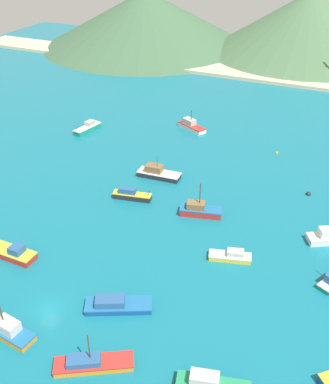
% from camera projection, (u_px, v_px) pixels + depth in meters
% --- Properties ---
extents(ground, '(260.00, 280.00, 0.50)m').
position_uv_depth(ground, '(140.00, 210.00, 92.63)').
color(ground, '#146B7F').
extents(fishing_boat_1, '(9.84, 3.93, 5.22)m').
position_uv_depth(fishing_boat_1, '(158.00, 173.00, 103.21)').
color(fishing_boat_1, '#232328').
rests_on(fishing_boat_1, ground).
extents(fishing_boat_4, '(8.19, 3.13, 2.72)m').
position_uv_depth(fishing_boat_4, '(14.00, 253.00, 79.29)').
color(fishing_boat_4, red).
rests_on(fishing_boat_4, ground).
extents(fishing_boat_6, '(10.98, 4.06, 7.09)m').
position_uv_depth(fishing_boat_6, '(4.00, 328.00, 65.19)').
color(fishing_boat_6, orange).
rests_on(fishing_boat_6, ground).
extents(fishing_boat_7, '(8.63, 4.90, 7.07)m').
position_uv_depth(fishing_boat_7, '(200.00, 210.00, 90.41)').
color(fishing_boat_7, red).
rests_on(fishing_boat_7, ground).
extents(fishing_boat_8, '(7.55, 4.16, 1.94)m').
position_uv_depth(fishing_boat_8, '(231.00, 256.00, 78.93)').
color(fishing_boat_8, gold).
rests_on(fishing_boat_8, ground).
extents(fishing_boat_9, '(10.42, 7.36, 2.04)m').
position_uv_depth(fishing_boat_9, '(116.00, 304.00, 69.19)').
color(fishing_boat_9, '#14478C').
rests_on(fishing_boat_9, ground).
extents(fishing_boat_10, '(9.04, 6.40, 5.40)m').
position_uv_depth(fishing_boat_10, '(191.00, 126.00, 125.86)').
color(fishing_boat_10, silver).
rests_on(fishing_boat_10, ground).
extents(fishing_boat_12, '(3.96, 8.92, 2.85)m').
position_uv_depth(fishing_boat_12, '(88.00, 128.00, 124.80)').
color(fishing_boat_12, '#198466').
rests_on(fishing_boat_12, ground).
extents(fishing_boat_13, '(10.38, 7.67, 6.04)m').
position_uv_depth(fishing_boat_13, '(92.00, 363.00, 60.30)').
color(fishing_boat_13, orange).
rests_on(fishing_boat_13, ground).
extents(fishing_boat_14, '(8.23, 3.50, 2.62)m').
position_uv_depth(fishing_boat_14, '(131.00, 195.00, 95.42)').
color(fishing_boat_14, '#232328').
rests_on(fishing_boat_14, ground).
extents(buoy_0, '(1.03, 1.03, 1.03)m').
position_uv_depth(buoy_0, '(308.00, 194.00, 97.17)').
color(buoy_0, '#232328').
rests_on(buoy_0, ground).
extents(buoy_1, '(0.70, 0.70, 0.70)m').
position_uv_depth(buoy_1, '(277.00, 153.00, 113.63)').
color(buoy_1, gold).
rests_on(buoy_1, ground).
extents(beach_strip, '(247.00, 14.91, 1.20)m').
position_uv_depth(beach_strip, '(261.00, 75.00, 165.75)').
color(beach_strip, beige).
rests_on(beach_strip, ground).
extents(hill_west, '(89.72, 89.72, 22.97)m').
position_uv_depth(hill_west, '(146.00, 18.00, 197.89)').
color(hill_west, '#3D6042').
rests_on(hill_west, ground).
extents(hill_central, '(80.46, 80.46, 24.93)m').
position_uv_depth(hill_central, '(307.00, 24.00, 183.02)').
color(hill_central, '#476B47').
rests_on(hill_central, ground).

